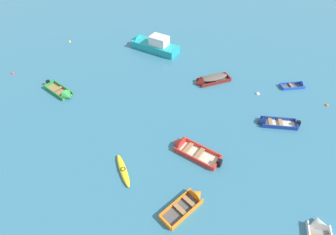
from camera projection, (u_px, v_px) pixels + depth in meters
rowboat_blue_back_row_center at (299, 85)px, 32.13m from camera, size 3.11×1.85×0.94m
rowboat_maroon_outer_right at (208, 80)px, 32.59m from camera, size 4.40×3.42×1.34m
rowboat_white_cluster_outer at (319, 233)px, 19.42m from camera, size 1.76×4.51×1.39m
motor_launch_turquoise_near_left at (152, 44)px, 38.10m from camera, size 7.48×4.39×2.55m
rowboat_deep_blue_distant_center at (269, 122)px, 27.57m from camera, size 4.13×1.50×1.16m
rowboat_red_center at (186, 148)px, 25.14m from camera, size 4.76×3.24×1.49m
kayak_yellow_back_row_left at (123, 170)px, 23.39m from camera, size 2.38×3.31×0.34m
rowboat_green_midfield_left at (64, 94)px, 30.92m from camera, size 4.14×3.06×1.25m
rowboat_orange_far_back at (191, 201)px, 21.27m from camera, size 3.24×3.79×1.23m
mooring_buoy_outer_edge at (327, 105)px, 29.77m from camera, size 0.36×0.36×0.36m
mooring_buoy_midfield at (13, 73)px, 34.21m from camera, size 0.35×0.35×0.35m
mooring_buoy_between_boats_left at (257, 94)px, 31.21m from camera, size 0.43×0.43×0.43m
mooring_buoy_trailing at (70, 42)px, 40.04m from camera, size 0.37×0.37×0.37m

